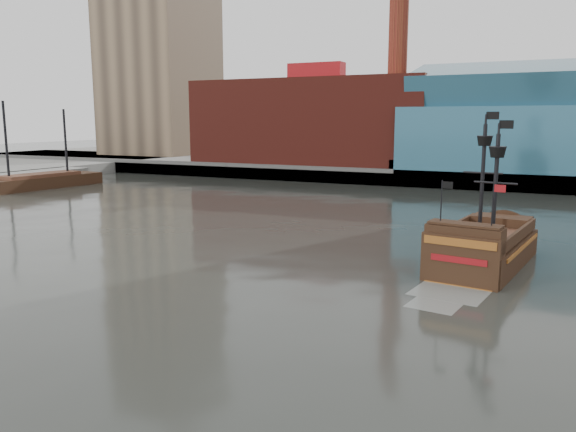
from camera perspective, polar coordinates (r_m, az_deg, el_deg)
The scene contains 6 objects.
ground at distance 29.77m, azimuth -11.38°, elevation -10.18°, with size 400.00×400.00×0.00m, color #242622.
promenade_far at distance 115.95m, azimuth 16.82°, elevation 4.82°, with size 220.00×60.00×2.00m, color slate.
seawall at distance 86.96m, azimuth 13.90°, elevation 3.66°, with size 220.00×1.00×2.60m, color #4C4C49.
skyline at distance 108.53m, azimuth 19.67°, elevation 16.85°, with size 149.00×45.00×62.00m.
pirate_ship at distance 41.30m, azimuth 19.22°, elevation -3.43°, with size 6.63×15.72×11.40m.
docked_vessel at distance 91.53m, azimuth -23.86°, elevation 3.11°, with size 6.30×19.88×13.29m.
Camera 1 is at (16.92, -22.35, 10.03)m, focal length 35.00 mm.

